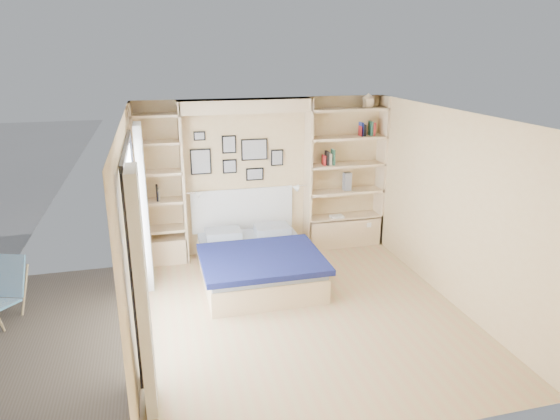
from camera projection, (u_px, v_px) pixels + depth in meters
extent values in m
plane|color=tan|center=(302.00, 312.00, 6.39)|extent=(4.50, 4.50, 0.00)
plane|color=#D8B983|center=(264.00, 176.00, 8.07)|extent=(4.00, 0.00, 4.00)
plane|color=#D8B983|center=(387.00, 311.00, 3.93)|extent=(4.00, 0.00, 4.00)
plane|color=#D8B983|center=(131.00, 235.00, 5.53)|extent=(0.00, 4.50, 4.50)
plane|color=#D8B983|center=(451.00, 208.00, 6.47)|extent=(0.00, 4.50, 4.50)
plane|color=white|center=(305.00, 116.00, 5.61)|extent=(4.50, 4.50, 0.00)
cube|color=beige|center=(183.00, 184.00, 7.61)|extent=(0.04, 0.35, 2.50)
cube|color=beige|center=(308.00, 176.00, 8.08)|extent=(0.04, 0.35, 2.50)
cube|color=beige|center=(246.00, 106.00, 7.49)|extent=(2.00, 0.35, 0.20)
cube|color=beige|center=(381.00, 172.00, 8.38)|extent=(0.04, 0.35, 2.50)
cube|color=beige|center=(137.00, 187.00, 7.45)|extent=(0.04, 0.35, 2.50)
cube|color=beige|center=(343.00, 231.00, 8.54)|extent=(1.30, 0.35, 0.50)
cube|color=beige|center=(164.00, 250.00, 7.85)|extent=(0.70, 0.35, 0.40)
cube|color=black|center=(126.00, 148.00, 5.24)|extent=(0.04, 2.08, 0.06)
cube|color=black|center=(143.00, 331.00, 5.92)|extent=(0.04, 2.08, 0.06)
cube|color=black|center=(133.00, 287.00, 4.64)|extent=(0.04, 0.06, 2.20)
cube|color=black|center=(137.00, 219.00, 6.53)|extent=(0.04, 0.06, 2.20)
cube|color=silver|center=(134.00, 246.00, 5.58)|extent=(0.01, 2.00, 2.20)
cube|color=white|center=(142.00, 295.00, 4.39)|extent=(0.10, 0.45, 2.30)
cube|color=white|center=(144.00, 208.00, 6.79)|extent=(0.10, 0.45, 2.30)
cube|color=beige|center=(344.00, 217.00, 8.46)|extent=(1.30, 0.35, 0.04)
cube|color=beige|center=(345.00, 191.00, 8.32)|extent=(1.30, 0.35, 0.04)
cube|color=beige|center=(346.00, 165.00, 8.18)|extent=(1.30, 0.35, 0.04)
cube|color=beige|center=(347.00, 138.00, 8.04)|extent=(1.30, 0.35, 0.04)
cube|color=beige|center=(348.00, 109.00, 7.90)|extent=(1.30, 0.35, 0.04)
cube|color=beige|center=(163.00, 229.00, 7.74)|extent=(0.70, 0.35, 0.04)
cube|color=beige|center=(161.00, 201.00, 7.60)|extent=(0.70, 0.35, 0.04)
cube|color=beige|center=(158.00, 173.00, 7.46)|extent=(0.70, 0.35, 0.04)
cube|color=beige|center=(156.00, 143.00, 7.33)|extent=(0.70, 0.35, 0.04)
cube|color=beige|center=(154.00, 115.00, 7.20)|extent=(0.70, 0.35, 0.04)
cube|color=beige|center=(257.00, 268.00, 7.26)|extent=(1.56, 1.95, 0.34)
cube|color=#989EA5|center=(257.00, 254.00, 7.19)|extent=(1.52, 1.91, 0.10)
cube|color=#121747|center=(262.00, 259.00, 6.86)|extent=(1.66, 1.37, 0.08)
cube|color=#989EA5|center=(223.00, 234.00, 7.69)|extent=(0.54, 0.39, 0.12)
cube|color=#989EA5|center=(272.00, 229.00, 7.87)|extent=(0.54, 0.39, 0.12)
cube|color=white|center=(243.00, 210.00, 8.13)|extent=(1.66, 0.04, 0.70)
cube|color=black|center=(201.00, 162.00, 7.72)|extent=(0.32, 0.02, 0.40)
cube|color=gray|center=(201.00, 162.00, 7.71)|extent=(0.28, 0.01, 0.36)
cube|color=black|center=(229.00, 144.00, 7.75)|extent=(0.22, 0.02, 0.28)
cube|color=gray|center=(229.00, 145.00, 7.74)|extent=(0.18, 0.01, 0.24)
cube|color=black|center=(230.00, 166.00, 7.86)|extent=(0.22, 0.02, 0.22)
cube|color=gray|center=(230.00, 167.00, 7.85)|extent=(0.18, 0.01, 0.18)
cube|color=black|center=(254.00, 150.00, 7.88)|extent=(0.42, 0.02, 0.34)
cube|color=gray|center=(254.00, 150.00, 7.87)|extent=(0.38, 0.01, 0.30)
cube|color=black|center=(255.00, 174.00, 8.00)|extent=(0.28, 0.02, 0.20)
cube|color=gray|center=(255.00, 174.00, 7.99)|extent=(0.24, 0.01, 0.16)
cube|color=black|center=(277.00, 158.00, 8.01)|extent=(0.20, 0.02, 0.26)
cube|color=gray|center=(277.00, 158.00, 8.00)|extent=(0.16, 0.01, 0.22)
cube|color=black|center=(199.00, 136.00, 7.60)|extent=(0.18, 0.02, 0.14)
cube|color=gray|center=(200.00, 136.00, 7.59)|extent=(0.14, 0.01, 0.10)
cylinder|color=silver|center=(193.00, 193.00, 7.61)|extent=(0.20, 0.02, 0.02)
cone|color=white|center=(200.00, 194.00, 7.64)|extent=(0.13, 0.12, 0.15)
cylinder|color=silver|center=(301.00, 186.00, 8.01)|extent=(0.20, 0.02, 0.02)
cone|color=white|center=(295.00, 187.00, 8.00)|extent=(0.13, 0.12, 0.15)
cube|color=#A51E1E|center=(324.00, 160.00, 8.06)|extent=(0.02, 0.15, 0.16)
cube|color=black|center=(327.00, 158.00, 8.06)|extent=(0.03, 0.15, 0.23)
cube|color=#BFB28C|center=(329.00, 159.00, 8.07)|extent=(0.04, 0.15, 0.19)
cube|color=#26593F|center=(333.00, 157.00, 8.08)|extent=(0.03, 0.15, 0.25)
cube|color=#A51E1E|center=(361.00, 131.00, 8.06)|extent=(0.02, 0.15, 0.16)
cube|color=navy|center=(361.00, 129.00, 8.05)|extent=(0.03, 0.15, 0.22)
cube|color=black|center=(364.00, 130.00, 8.07)|extent=(0.03, 0.15, 0.18)
cube|color=#26593F|center=(371.00, 128.00, 8.09)|extent=(0.03, 0.15, 0.23)
cube|color=#A51E1E|center=(373.00, 129.00, 8.10)|extent=(0.03, 0.15, 0.21)
cube|color=navy|center=(158.00, 195.00, 7.56)|extent=(0.02, 0.15, 0.17)
cube|color=black|center=(157.00, 193.00, 7.55)|extent=(0.03, 0.15, 0.24)
cube|color=#C4B791|center=(159.00, 194.00, 7.56)|extent=(0.03, 0.15, 0.19)
cube|color=beige|center=(368.00, 103.00, 7.95)|extent=(0.13, 0.13, 0.15)
cone|color=beige|center=(368.00, 95.00, 7.91)|extent=(0.20, 0.20, 0.08)
cube|color=slate|center=(347.00, 181.00, 8.27)|extent=(0.12, 0.12, 0.30)
cube|color=white|center=(337.00, 217.00, 8.36)|extent=(0.22, 0.16, 0.03)
cylinder|color=tan|center=(0.00, 320.00, 5.82)|extent=(0.07, 0.13, 0.39)
cylinder|color=tan|center=(25.00, 291.00, 6.31)|extent=(0.13, 0.31, 0.64)
cube|color=teal|center=(7.00, 276.00, 6.29)|extent=(0.49, 0.35, 0.52)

